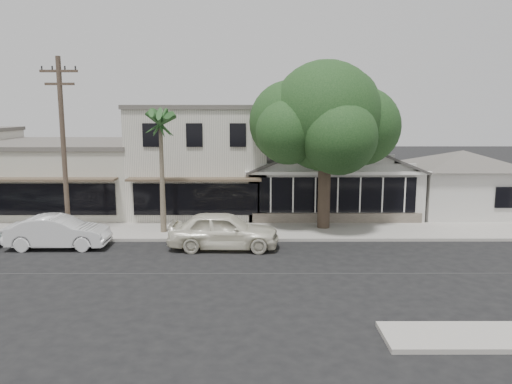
{
  "coord_description": "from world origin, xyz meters",
  "views": [
    {
      "loc": [
        0.33,
        -19.16,
        6.49
      ],
      "look_at": [
        0.4,
        6.0,
        2.32
      ],
      "focal_mm": 35.0,
      "sensor_mm": 36.0,
      "label": 1
    }
  ],
  "objects_px": {
    "shade_tree": "(324,119)",
    "car_1": "(58,232)",
    "car_0": "(224,230)",
    "utility_pole": "(63,145)"
  },
  "relations": [
    {
      "from": "car_0",
      "to": "shade_tree",
      "type": "bearing_deg",
      "value": -50.79
    },
    {
      "from": "car_0",
      "to": "shade_tree",
      "type": "height_order",
      "value": "shade_tree"
    },
    {
      "from": "car_0",
      "to": "shade_tree",
      "type": "distance_m",
      "value": 8.23
    },
    {
      "from": "shade_tree",
      "to": "car_1",
      "type": "bearing_deg",
      "value": -163.68
    },
    {
      "from": "car_0",
      "to": "car_1",
      "type": "relative_size",
      "value": 1.1
    },
    {
      "from": "car_1",
      "to": "shade_tree",
      "type": "xyz_separation_m",
      "value": [
        12.98,
        3.8,
        5.19
      ]
    },
    {
      "from": "utility_pole",
      "to": "shade_tree",
      "type": "relative_size",
      "value": 0.99
    },
    {
      "from": "car_0",
      "to": "car_1",
      "type": "xyz_separation_m",
      "value": [
        -7.84,
        0.13,
        -0.11
      ]
    },
    {
      "from": "car_0",
      "to": "shade_tree",
      "type": "xyz_separation_m",
      "value": [
        5.14,
        3.93,
        5.09
      ]
    },
    {
      "from": "utility_pole",
      "to": "car_0",
      "type": "relative_size",
      "value": 1.74
    }
  ]
}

